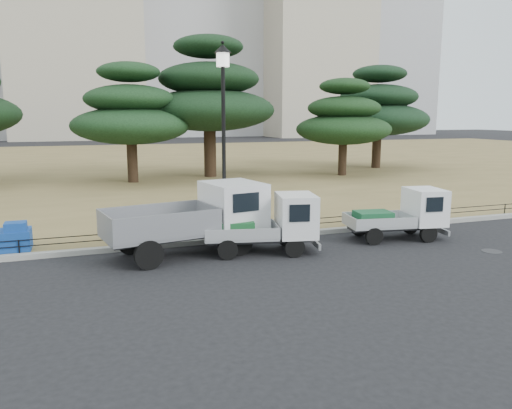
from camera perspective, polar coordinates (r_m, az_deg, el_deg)
name	(u,v)px	position (r m, az deg, el deg)	size (l,w,h in m)	color
ground	(279,261)	(14.29, 2.67, -6.47)	(220.00, 220.00, 0.00)	black
lawn	(145,163)	(43.78, -12.54, 4.62)	(120.00, 56.00, 0.15)	olive
curb	(250,238)	(16.62, -0.69, -3.80)	(120.00, 0.25, 0.16)	gray
truck_large	(196,216)	(14.93, -6.91, -1.29)	(4.98, 2.68, 2.06)	black
truck_kei_front	(269,224)	(14.97, 1.53, -2.24)	(3.54, 2.04, 1.76)	black
truck_kei_rear	(402,214)	(17.33, 16.39, -1.08)	(3.37, 1.81, 1.68)	black
street_lamp	(223,109)	(16.19, -3.75, 10.84)	(0.55, 0.55, 6.12)	black
pipe_fence	(249,226)	(16.68, -0.85, -2.49)	(38.00, 0.04, 0.40)	black
tarp_pile	(9,239)	(16.48, -26.43, -3.54)	(1.28, 0.94, 0.85)	#14429C
manhole	(492,251)	(16.87, 25.34, -4.85)	(0.60, 0.60, 0.01)	#2D2D30
pine_center_left	(130,114)	(30.68, -14.16, 10.03)	(6.90, 6.90, 7.01)	black
pine_center_right	(209,96)	(32.74, -5.38, 12.23)	(8.41, 8.41, 8.92)	black
pine_east_near	(344,120)	(33.87, 9.98, 9.52)	(6.30, 6.30, 6.36)	black
pine_east_far	(378,109)	(39.33, 13.79, 10.52)	(7.61, 7.61, 7.64)	black
tower_east	(312,14)	(106.78, 6.46, 20.79)	(20.00, 18.00, 48.00)	#AAA08C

